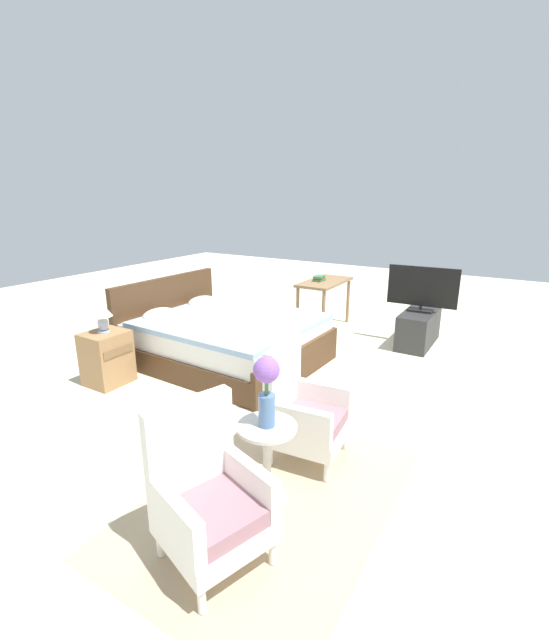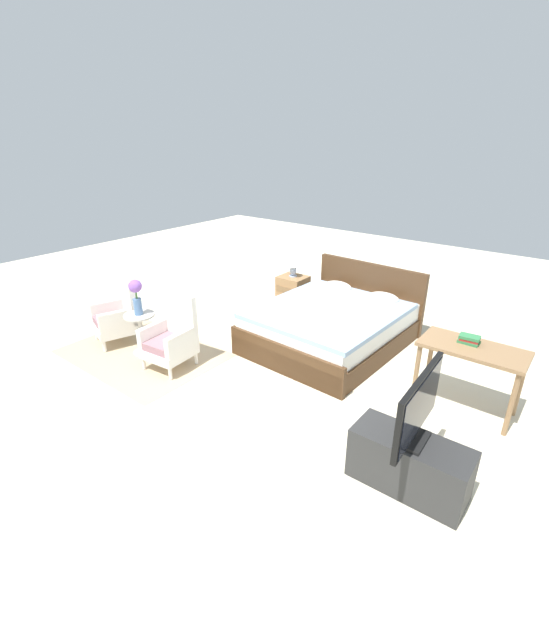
% 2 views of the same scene
% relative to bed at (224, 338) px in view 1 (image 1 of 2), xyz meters
% --- Properties ---
extents(ground_plane, '(16.00, 16.00, 0.00)m').
position_rel_bed_xyz_m(ground_plane, '(-0.12, -1.09, -0.30)').
color(ground_plane, beige).
extents(floor_rug, '(2.10, 1.50, 0.01)m').
position_rel_bed_xyz_m(floor_rug, '(-1.88, -1.84, -0.29)').
color(floor_rug, tan).
rests_on(floor_rug, ground_plane).
extents(bed, '(1.84, 2.23, 0.96)m').
position_rel_bed_xyz_m(bed, '(0.00, 0.00, 0.00)').
color(bed, '#472D19').
rests_on(bed, ground_plane).
extents(armchair_by_window_left, '(0.68, 0.68, 0.92)m').
position_rel_bed_xyz_m(armchair_by_window_left, '(-2.45, -1.78, 0.09)').
color(armchair_by_window_left, white).
rests_on(armchair_by_window_left, floor_rug).
extents(armchair_by_window_right, '(0.59, 0.59, 0.92)m').
position_rel_bed_xyz_m(armchair_by_window_right, '(-1.30, -1.78, 0.09)').
color(armchair_by_window_right, white).
rests_on(armchair_by_window_right, floor_rug).
extents(side_table, '(0.40, 0.40, 0.57)m').
position_rel_bed_xyz_m(side_table, '(-1.88, -1.82, 0.06)').
color(side_table, beige).
rests_on(side_table, ground_plane).
extents(flower_vase, '(0.17, 0.17, 0.48)m').
position_rel_bed_xyz_m(flower_vase, '(-1.88, -1.82, 0.57)').
color(flower_vase, '#4C709E').
rests_on(flower_vase, side_table).
extents(nightstand, '(0.44, 0.41, 0.59)m').
position_rel_bed_xyz_m(nightstand, '(-1.19, 0.69, -0.00)').
color(nightstand, '#997047').
rests_on(nightstand, ground_plane).
extents(table_lamp, '(0.22, 0.22, 0.33)m').
position_rel_bed_xyz_m(table_lamp, '(-1.19, 0.69, 0.51)').
color(table_lamp, '#9EADC6').
rests_on(table_lamp, nightstand).
extents(tv_stand, '(0.96, 0.40, 0.48)m').
position_rel_bed_xyz_m(tv_stand, '(1.88, -1.93, -0.06)').
color(tv_stand, '#2D2D2D').
rests_on(tv_stand, ground_plane).
extents(tv_flatscreen, '(0.21, 0.92, 0.61)m').
position_rel_bed_xyz_m(tv_flatscreen, '(1.89, -1.93, 0.50)').
color(tv_flatscreen, black).
rests_on(tv_flatscreen, tv_stand).
extents(vanity_desk, '(1.04, 0.52, 0.75)m').
position_rel_bed_xyz_m(vanity_desk, '(1.92, -0.47, 0.34)').
color(vanity_desk, '#8E6B47').
rests_on(vanity_desk, ground_plane).
extents(book_stack, '(0.21, 0.15, 0.08)m').
position_rel_bed_xyz_m(book_stack, '(1.85, -0.41, 0.49)').
color(book_stack, '#337A47').
rests_on(book_stack, vanity_desk).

